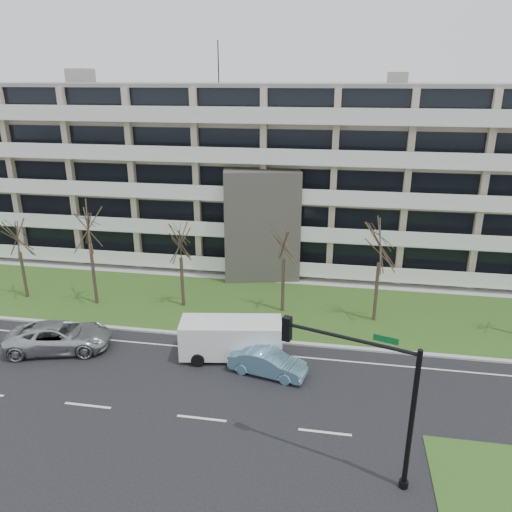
% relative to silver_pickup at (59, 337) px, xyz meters
% --- Properties ---
extents(ground, '(160.00, 160.00, 0.00)m').
position_rel_silver_pickup_xyz_m(ground, '(10.34, -4.95, -0.86)').
color(ground, black).
rests_on(ground, ground).
extents(grass_verge, '(90.00, 10.00, 0.06)m').
position_rel_silver_pickup_xyz_m(grass_verge, '(10.34, 8.05, -0.83)').
color(grass_verge, '#2B531B').
rests_on(grass_verge, ground).
extents(curb, '(90.00, 0.35, 0.12)m').
position_rel_silver_pickup_xyz_m(curb, '(10.34, 3.05, -0.80)').
color(curb, '#B2B2AD').
rests_on(curb, ground).
extents(sidewalk, '(90.00, 2.00, 0.08)m').
position_rel_silver_pickup_xyz_m(sidewalk, '(10.34, 13.55, -0.82)').
color(sidewalk, '#B2B2AD').
rests_on(sidewalk, ground).
extents(lane_edge_line, '(90.00, 0.12, 0.01)m').
position_rel_silver_pickup_xyz_m(lane_edge_line, '(10.34, 1.55, -0.85)').
color(lane_edge_line, white).
rests_on(lane_edge_line, ground).
extents(apartment_building, '(60.50, 15.10, 18.75)m').
position_rel_silver_pickup_xyz_m(apartment_building, '(10.33, 20.37, 6.76)').
color(apartment_building, '#C1B296').
rests_on(apartment_building, ground).
extents(silver_pickup, '(6.68, 4.28, 1.71)m').
position_rel_silver_pickup_xyz_m(silver_pickup, '(0.00, 0.00, 0.00)').
color(silver_pickup, '#AEB0B6').
rests_on(silver_pickup, ground).
extents(blue_sedan, '(4.59, 2.42, 1.44)m').
position_rel_silver_pickup_xyz_m(blue_sedan, '(12.95, -0.50, -0.14)').
color(blue_sedan, '#76ACCC').
rests_on(blue_sedan, ground).
extents(white_van, '(6.23, 3.15, 2.31)m').
position_rel_silver_pickup_xyz_m(white_van, '(10.60, 0.98, 0.53)').
color(white_van, white).
rests_on(white_van, ground).
extents(traffic_signal, '(5.49, 2.00, 6.62)m').
position_rel_silver_pickup_xyz_m(traffic_signal, '(17.84, -7.19, 3.43)').
color(traffic_signal, black).
rests_on(traffic_signal, ground).
extents(tree_1, '(3.26, 3.26, 6.53)m').
position_rel_silver_pickup_xyz_m(tree_1, '(-6.57, 6.62, 4.21)').
color(tree_1, '#382B21').
rests_on(tree_1, ground).
extents(tree_2, '(4.12, 4.12, 8.24)m').
position_rel_silver_pickup_xyz_m(tree_2, '(-0.85, 6.49, 5.55)').
color(tree_2, '#382B21').
rests_on(tree_2, ground).
extents(tree_3, '(3.33, 3.33, 6.65)m').
position_rel_silver_pickup_xyz_m(tree_3, '(5.56, 7.20, 4.31)').
color(tree_3, '#382B21').
rests_on(tree_3, ground).
extents(tree_4, '(3.58, 3.58, 7.15)m').
position_rel_silver_pickup_xyz_m(tree_4, '(12.80, 7.54, 4.70)').
color(tree_4, '#382B21').
rests_on(tree_4, ground).
extents(tree_5, '(3.77, 3.77, 7.54)m').
position_rel_silver_pickup_xyz_m(tree_5, '(19.17, 7.17, 5.01)').
color(tree_5, '#382B21').
rests_on(tree_5, ground).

